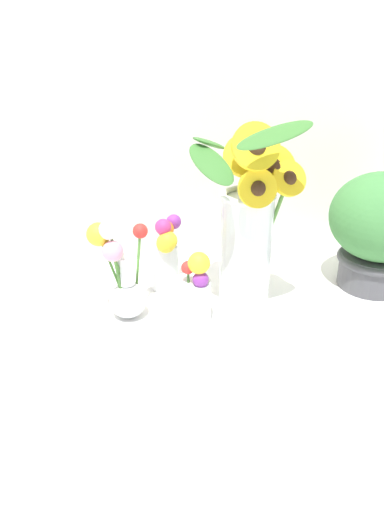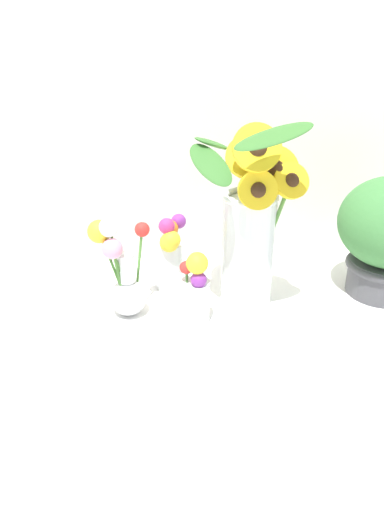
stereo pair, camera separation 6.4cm
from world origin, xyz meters
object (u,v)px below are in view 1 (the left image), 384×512
Objects in this scene: vase_small_center at (193,295)px; vase_bulb_right at (122,276)px; vase_small_back at (166,254)px; potted_plant at (380,227)px; serving_tray at (192,316)px; mason_jar_sunflowers at (249,227)px.

vase_bulb_right is at bearing 159.85° from vase_small_center.
potted_plant is (0.44, -0.05, 0.04)m from vase_small_back.
serving_tray is 1.90× the size of potted_plant.
mason_jar_sunflowers reaches higher than vase_bulb_right.
vase_bulb_right reaches higher than vase_small_center.
vase_small_back reaches higher than serving_tray.
vase_small_back is (-0.14, 0.09, -0.08)m from mason_jar_sunflowers.
vase_small_back is at bearing 147.02° from mason_jar_sunflowers.
serving_tray is at bearing -73.81° from vase_small_back.
mason_jar_sunflowers reaches higher than potted_plant.
vase_small_back is at bearing 106.19° from serving_tray.
vase_small_center reaches higher than serving_tray.
mason_jar_sunflowers is at bearing 21.51° from vase_small_center.
serving_tray is 3.03× the size of vase_small_back.
mason_jar_sunflowers is at bearing -172.67° from potted_plant.
serving_tray is at bearing 80.41° from vase_small_center.
serving_tray is 0.20m from mason_jar_sunflowers.
vase_small_back is (-0.03, 0.11, 0.09)m from serving_tray.
vase_small_center is at bearing -20.15° from vase_bulb_right.
potted_plant is (0.54, 0.04, 0.03)m from vase_bulb_right.
vase_small_back is at bearing 173.16° from potted_plant.
mason_jar_sunflowers is 0.25m from vase_bulb_right.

